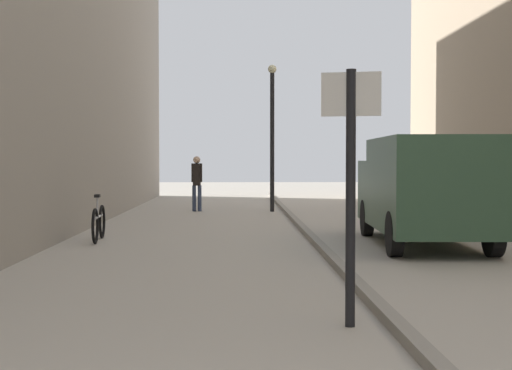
% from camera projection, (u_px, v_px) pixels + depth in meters
% --- Properties ---
extents(ground_plane, '(80.00, 80.00, 0.00)m').
position_uv_depth(ground_plane, '(237.00, 248.00, 13.90)').
color(ground_plane, '#A8A093').
extents(kerb_strip, '(0.16, 40.00, 0.12)m').
position_uv_depth(kerb_strip, '(318.00, 244.00, 13.94)').
color(kerb_strip, gray).
rests_on(kerb_strip, ground_plane).
extents(pedestrian_main_foreground, '(0.36, 0.23, 1.80)m').
position_uv_depth(pedestrian_main_foreground, '(197.00, 180.00, 23.59)').
color(pedestrian_main_foreground, '#2D3851').
rests_on(pedestrian_main_foreground, ground_plane).
extents(delivery_van, '(2.13, 5.11, 2.11)m').
position_uv_depth(delivery_van, '(423.00, 187.00, 14.20)').
color(delivery_van, '#335138').
rests_on(delivery_van, ground_plane).
extents(street_sign_post, '(0.59, 0.17, 2.60)m').
position_uv_depth(street_sign_post, '(351.00, 174.00, 7.27)').
color(street_sign_post, black).
rests_on(street_sign_post, ground_plane).
extents(lamp_post, '(0.28, 0.28, 4.76)m').
position_uv_depth(lamp_post, '(272.00, 128.00, 23.43)').
color(lamp_post, black).
rests_on(lamp_post, ground_plane).
extents(bicycle_leaning, '(0.16, 1.77, 0.98)m').
position_uv_depth(bicycle_leaning, '(99.00, 223.00, 14.98)').
color(bicycle_leaning, black).
rests_on(bicycle_leaning, ground_plane).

